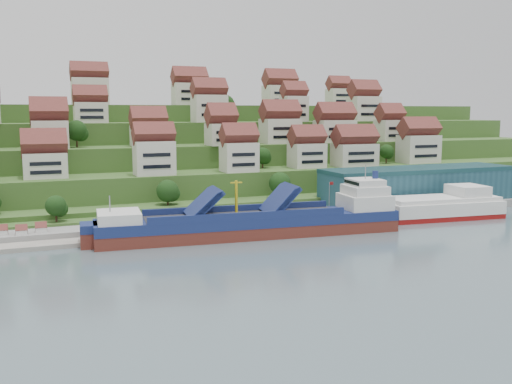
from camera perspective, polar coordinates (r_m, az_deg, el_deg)
name	(u,v)px	position (r m, az deg, el deg)	size (l,w,h in m)	color
ground	(283,232)	(136.97, 2.74, -4.05)	(300.00, 300.00, 0.00)	slate
quay	(326,212)	(158.80, 7.05, -2.01)	(180.00, 14.00, 2.20)	gray
pebble_beach	(22,240)	(136.56, -22.33, -4.47)	(45.00, 20.00, 1.00)	gray
hillside	(176,157)	(232.75, -7.97, 3.53)	(260.00, 128.00, 31.00)	#2D4C1E
hillside_village	(209,125)	(190.44, -4.73, 6.66)	(158.81, 62.72, 29.38)	beige
hillside_trees	(191,150)	(173.73, -6.56, 4.18)	(141.27, 61.62, 30.66)	#1A3D14
warehouse	(418,184)	(177.10, 15.86, 0.78)	(60.00, 15.00, 10.00)	#204957
flagpole	(330,194)	(152.66, 7.37, -0.23)	(1.28, 0.16, 8.00)	gray
beach_huts	(12,235)	(135.05, -23.22, -3.96)	(14.40, 3.70, 2.20)	white
cargo_ship	(260,223)	(132.67, 0.37, -3.10)	(71.29, 17.19, 15.56)	maroon
second_ship	(443,207)	(163.09, 18.23, -1.47)	(33.50, 15.17, 9.42)	maroon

